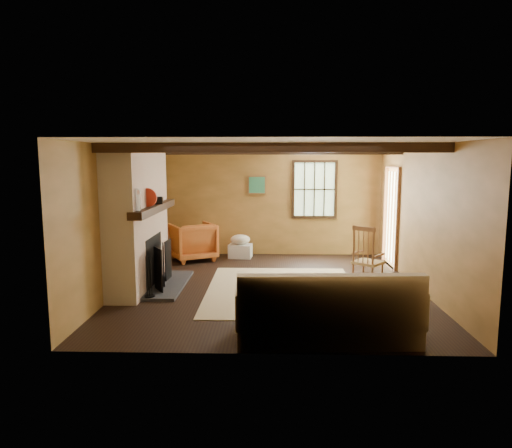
{
  "coord_description": "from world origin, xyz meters",
  "views": [
    {
      "loc": [
        -0.03,
        -7.62,
        2.16
      ],
      "look_at": [
        -0.26,
        0.4,
        1.03
      ],
      "focal_mm": 32.0,
      "sensor_mm": 36.0,
      "label": 1
    }
  ],
  "objects_px": {
    "rocking_chair": "(367,260)",
    "laundry_basket": "(240,251)",
    "armchair": "(193,241)",
    "sofa": "(327,313)",
    "fireplace": "(140,223)"
  },
  "relations": [
    {
      "from": "fireplace",
      "to": "rocking_chair",
      "type": "relative_size",
      "value": 2.26
    },
    {
      "from": "armchair",
      "to": "sofa",
      "type": "bearing_deg",
      "value": 90.5
    },
    {
      "from": "fireplace",
      "to": "armchair",
      "type": "bearing_deg",
      "value": 75.22
    },
    {
      "from": "fireplace",
      "to": "sofa",
      "type": "bearing_deg",
      "value": -37.94
    },
    {
      "from": "sofa",
      "to": "laundry_basket",
      "type": "relative_size",
      "value": 4.46
    },
    {
      "from": "laundry_basket",
      "to": "armchair",
      "type": "relative_size",
      "value": 0.56
    },
    {
      "from": "laundry_basket",
      "to": "fireplace",
      "type": "bearing_deg",
      "value": -123.7
    },
    {
      "from": "rocking_chair",
      "to": "sofa",
      "type": "xyz_separation_m",
      "value": [
        -0.98,
        -2.36,
        -0.13
      ]
    },
    {
      "from": "fireplace",
      "to": "sofa",
      "type": "height_order",
      "value": "fireplace"
    },
    {
      "from": "rocking_chair",
      "to": "sofa",
      "type": "bearing_deg",
      "value": 108.01
    },
    {
      "from": "sofa",
      "to": "laundry_basket",
      "type": "bearing_deg",
      "value": 103.5
    },
    {
      "from": "fireplace",
      "to": "armchair",
      "type": "xyz_separation_m",
      "value": [
        0.55,
        2.08,
        -0.7
      ]
    },
    {
      "from": "sofa",
      "to": "armchair",
      "type": "distance_m",
      "value": 4.94
    },
    {
      "from": "rocking_chair",
      "to": "laundry_basket",
      "type": "bearing_deg",
      "value": -3.48
    },
    {
      "from": "sofa",
      "to": "laundry_basket",
      "type": "distance_m",
      "value": 4.81
    }
  ]
}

